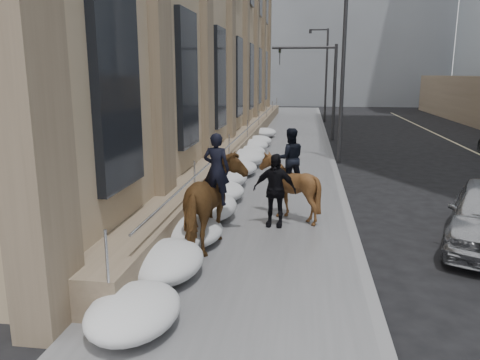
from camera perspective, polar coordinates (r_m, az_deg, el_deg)
ground at (r=9.70m, az=-0.44°, el=-12.84°), size 140.00×140.00×0.00m
sidewalk at (r=19.15m, az=3.99°, el=0.31°), size 5.00×80.00×0.12m
curb at (r=19.15m, az=11.83°, el=0.06°), size 0.24×80.00×0.12m
bg_building_mid at (r=69.40m, az=10.94°, el=20.73°), size 30.00×12.00×28.00m
bg_building_far at (r=81.19m, az=3.03°, el=16.91°), size 24.00×12.00×20.00m
streetlight_mid at (r=22.70m, az=12.05°, el=13.51°), size 1.71×0.24×8.00m
streetlight_far at (r=42.68m, az=10.28°, el=13.14°), size 1.71×0.24×8.00m
traffic_signal at (r=30.66m, az=9.75°, el=12.28°), size 4.10×0.22×6.00m
snow_bank at (r=17.38m, az=-1.12°, el=0.43°), size 1.70×18.10×0.76m
mounted_horse_left at (r=11.09m, az=-3.09°, el=-2.59°), size 1.33×2.64×2.75m
mounted_horse_right at (r=13.39m, az=5.99°, el=-0.26°), size 1.87×2.00×2.60m
pedestrian at (r=12.70m, az=4.24°, el=-1.25°), size 1.22×0.61×2.00m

